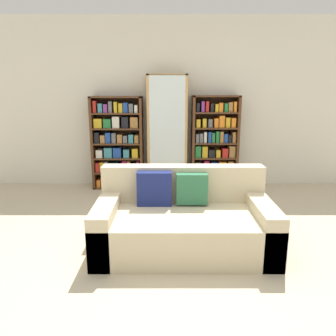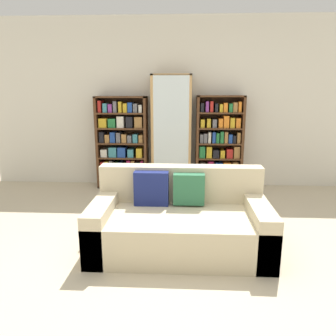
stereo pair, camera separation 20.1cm
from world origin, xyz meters
name	(u,v)px [view 1 (the left image)]	position (x,y,z in m)	size (l,w,h in m)	color
ground_plane	(181,265)	(0.00, 0.00, 0.00)	(16.00, 16.00, 0.00)	beige
wall_back	(176,104)	(0.00, 2.71, 1.35)	(6.29, 0.06, 2.70)	silver
couch	(184,222)	(0.05, 0.38, 0.27)	(1.74, 0.96, 0.78)	beige
bookshelf_left	(119,144)	(-0.93, 2.50, 0.72)	(0.81, 0.32, 1.48)	#4C2D19
display_cabinet	(168,133)	(-0.12, 2.48, 0.91)	(0.62, 0.36, 1.81)	tan
bookshelf_right	(216,145)	(0.65, 2.50, 0.71)	(0.74, 0.32, 1.49)	#4C2D19
wine_bottle	(190,188)	(0.21, 1.98, 0.14)	(0.07, 0.07, 0.35)	black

